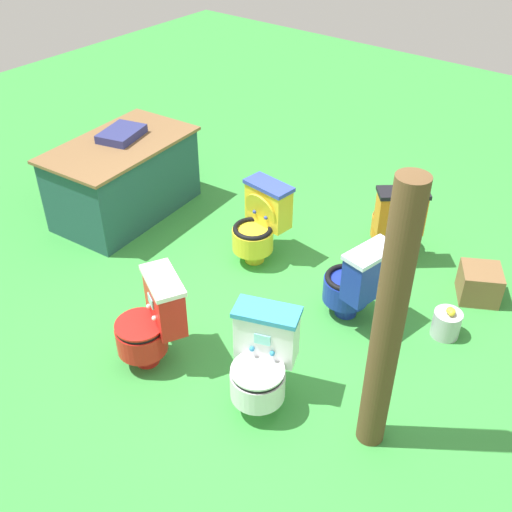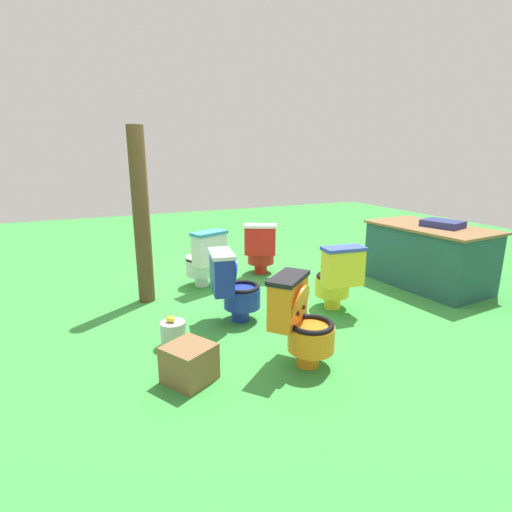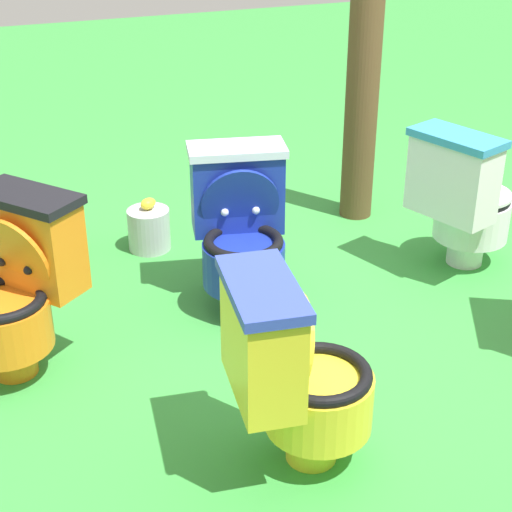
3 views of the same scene
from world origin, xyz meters
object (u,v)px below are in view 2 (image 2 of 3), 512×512
(toilet_white, at_px, (204,258))
(lemon_bucket, at_px, (173,333))
(toilet_red, at_px, (261,249))
(vendor_table, at_px, (429,255))
(toilet_yellow, at_px, (337,277))
(toilet_blue, at_px, (233,286))
(wooden_post, at_px, (141,217))
(toilet_orange, at_px, (300,320))
(small_crate, at_px, (189,363))

(toilet_white, xyz_separation_m, lemon_bucket, (1.40, -0.73, -0.25))
(toilet_white, relative_size, lemon_bucket, 2.63)
(toilet_white, height_order, lemon_bucket, toilet_white)
(toilet_red, distance_m, vendor_table, 2.17)
(toilet_yellow, distance_m, toilet_blue, 1.12)
(wooden_post, bearing_deg, toilet_white, 104.18)
(toilet_orange, bearing_deg, toilet_white, -126.59)
(toilet_orange, distance_m, wooden_post, 2.20)
(lemon_bucket, bearing_deg, vendor_table, 94.87)
(toilet_yellow, distance_m, toilet_red, 1.52)
(toilet_blue, relative_size, vendor_table, 0.48)
(toilet_red, distance_m, lemon_bucket, 2.26)
(toilet_orange, bearing_deg, toilet_red, -147.66)
(toilet_yellow, bearing_deg, lemon_bucket, -171.20)
(toilet_blue, xyz_separation_m, wooden_post, (-0.94, -0.69, 0.59))
(wooden_post, bearing_deg, toilet_orange, 24.36)
(toilet_blue, height_order, toilet_red, same)
(small_crate, bearing_deg, toilet_white, 159.42)
(vendor_table, relative_size, wooden_post, 0.79)
(small_crate, bearing_deg, toilet_orange, 82.17)
(vendor_table, relative_size, lemon_bucket, 5.53)
(toilet_yellow, relative_size, wooden_post, 0.38)
(toilet_orange, xyz_separation_m, wooden_post, (-1.93, -0.88, 0.59))
(toilet_red, relative_size, wooden_post, 0.38)
(toilet_yellow, bearing_deg, toilet_red, 103.54)
(toilet_orange, distance_m, vendor_table, 2.67)
(toilet_blue, xyz_separation_m, vendor_table, (-0.01, 2.66, 0.02))
(lemon_bucket, bearing_deg, toilet_orange, 49.78)
(toilet_yellow, relative_size, lemon_bucket, 2.63)
(toilet_yellow, xyz_separation_m, small_crate, (0.67, -1.80, -0.23))
(toilet_yellow, distance_m, small_crate, 1.94)
(vendor_table, bearing_deg, wooden_post, -105.47)
(toilet_red, relative_size, toilet_orange, 1.00)
(wooden_post, distance_m, lemon_bucket, 1.48)
(toilet_white, distance_m, wooden_post, 0.98)
(toilet_white, xyz_separation_m, toilet_orange, (2.13, 0.12, 0.00))
(vendor_table, distance_m, wooden_post, 3.52)
(toilet_yellow, xyz_separation_m, toilet_orange, (0.79, -0.92, 0.00))
(toilet_blue, bearing_deg, lemon_bucket, -56.40)
(vendor_table, bearing_deg, toilet_red, -126.69)
(toilet_blue, bearing_deg, vendor_table, 101.70)
(toilet_blue, bearing_deg, toilet_red, 156.28)
(toilet_red, bearing_deg, lemon_bucket, -107.71)
(toilet_red, xyz_separation_m, small_crate, (2.18, -1.61, -0.23))
(wooden_post, distance_m, small_crate, 1.99)
(toilet_orange, bearing_deg, wooden_post, -105.53)
(toilet_yellow, bearing_deg, wooden_post, 154.16)
(toilet_white, relative_size, toilet_orange, 1.00)
(small_crate, bearing_deg, lemon_bucket, 178.15)
(toilet_orange, bearing_deg, vendor_table, 162.25)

